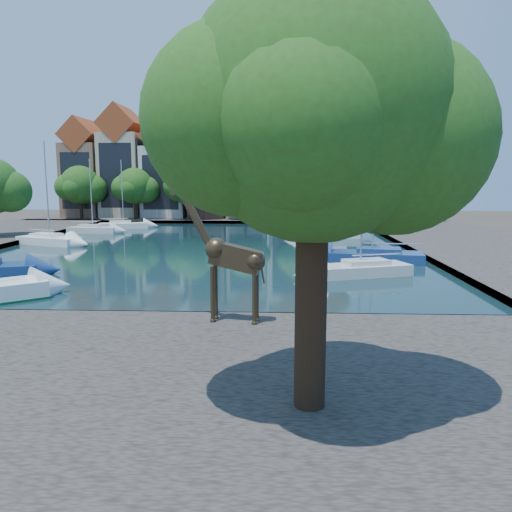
{
  "coord_description": "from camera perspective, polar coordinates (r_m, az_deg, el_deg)",
  "views": [
    {
      "loc": [
        6.66,
        -21.16,
        6.26
      ],
      "look_at": [
        5.73,
        0.06,
        2.97
      ],
      "focal_mm": 35.0,
      "sensor_mm": 36.0,
      "label": 1
    }
  ],
  "objects": [
    {
      "name": "ground",
      "position": [
        23.05,
        -14.51,
        -7.25
      ],
      "size": [
        160.0,
        160.0,
        0.0
      ],
      "primitive_type": "plane",
      "color": "#38332B",
      "rests_on": "ground"
    },
    {
      "name": "sailboat_left_c",
      "position": [
        51.3,
        -22.5,
        1.85
      ],
      "size": [
        6.78,
        4.39,
        9.68
      ],
      "color": "white",
      "rests_on": "water_basin"
    },
    {
      "name": "sailboat_right_a",
      "position": [
        32.81,
        11.84,
        -1.26
      ],
      "size": [
        6.8,
        4.19,
        9.99
      ],
      "color": "silver",
      "rests_on": "water_basin"
    },
    {
      "name": "townhouse_east_mid",
      "position": [
        77.19,
        3.93,
        10.15
      ],
      "size": [
        6.43,
        9.18,
        16.65
      ],
      "color": "beige",
      "rests_on": "far_quay"
    },
    {
      "name": "right_quay",
      "position": [
        49.11,
        24.42,
        0.98
      ],
      "size": [
        14.0,
        52.0,
        0.5
      ],
      "primitive_type": "cube",
      "color": "#4A4540",
      "rests_on": "ground"
    },
    {
      "name": "near_quay",
      "position": [
        16.76,
        -21.67,
        -12.86
      ],
      "size": [
        50.0,
        14.0,
        0.5
      ],
      "primitive_type": "cube",
      "color": "#4A4540",
      "rests_on": "ground"
    },
    {
      "name": "plane_tree",
      "position": [
        12.27,
        7.22,
        15.34
      ],
      "size": [
        8.32,
        6.4,
        10.62
      ],
      "color": "#332114",
      "rests_on": "near_quay"
    },
    {
      "name": "townhouse_center",
      "position": [
        77.91,
        -5.45,
        10.31
      ],
      "size": [
        5.44,
        9.18,
        16.93
      ],
      "color": "brown",
      "rests_on": "far_quay"
    },
    {
      "name": "far_tree_west",
      "position": [
        74.56,
        -13.63,
        7.64
      ],
      "size": [
        6.76,
        5.2,
        7.36
      ],
      "color": "#332114",
      "rests_on": "far_quay"
    },
    {
      "name": "sailboat_left_d",
      "position": [
        60.59,
        -18.15,
        3.02
      ],
      "size": [
        5.59,
        2.11,
        8.46
      ],
      "color": "silver",
      "rests_on": "water_basin"
    },
    {
      "name": "townhouse_west_mid",
      "position": [
        80.72,
        -14.76,
        9.92
      ],
      "size": [
        5.94,
        9.18,
        16.79
      ],
      "color": "#B7AB8D",
      "rests_on": "far_quay"
    },
    {
      "name": "sailboat_right_b",
      "position": [
        38.45,
        13.13,
        0.22
      ],
      "size": [
        7.67,
        3.58,
        12.81
      ],
      "color": "navy",
      "rests_on": "water_basin"
    },
    {
      "name": "far_tree_east",
      "position": [
        71.74,
        5.31,
        7.95
      ],
      "size": [
        7.54,
        5.8,
        7.84
      ],
      "color": "#332114",
      "rests_on": "far_quay"
    },
    {
      "name": "far_tree_far_east",
      "position": [
        72.57,
        11.68,
        7.68
      ],
      "size": [
        6.76,
        5.2,
        7.36
      ],
      "color": "#332114",
      "rests_on": "far_quay"
    },
    {
      "name": "sailboat_right_c",
      "position": [
        53.43,
        8.24,
        2.73
      ],
      "size": [
        6.73,
        2.77,
        10.94
      ],
      "color": "white",
      "rests_on": "water_basin"
    },
    {
      "name": "far_tree_mid_west",
      "position": [
        72.75,
        -7.5,
        7.96
      ],
      "size": [
        7.8,
        6.0,
        8.0
      ],
      "color": "#332114",
      "rests_on": "far_quay"
    },
    {
      "name": "water_basin",
      "position": [
        46.07,
        -5.83,
        0.99
      ],
      "size": [
        38.0,
        50.0,
        0.08
      ],
      "primitive_type": "cube",
      "color": "black",
      "rests_on": "ground"
    },
    {
      "name": "townhouse_east_inner",
      "position": [
        77.3,
        -0.96,
        9.89
      ],
      "size": [
        5.94,
        9.18,
        15.79
      ],
      "color": "tan",
      "rests_on": "far_quay"
    },
    {
      "name": "townhouse_west_end",
      "position": [
        82.66,
        -18.77,
        9.1
      ],
      "size": [
        5.44,
        9.18,
        14.93
      ],
      "color": "brown",
      "rests_on": "far_quay"
    },
    {
      "name": "townhouse_east_end",
      "position": [
        77.6,
        8.79,
        9.32
      ],
      "size": [
        5.44,
        9.18,
        14.43
      ],
      "color": "brown",
      "rests_on": "far_quay"
    },
    {
      "name": "far_tree_far_west",
      "position": [
        77.14,
        -19.39,
        7.51
      ],
      "size": [
        7.28,
        5.6,
        7.68
      ],
      "color": "#332114",
      "rests_on": "far_quay"
    },
    {
      "name": "far_tree_mid_east",
      "position": [
        71.81,
        -1.15,
        7.9
      ],
      "size": [
        7.02,
        5.4,
        7.52
      ],
      "color": "#332114",
      "rests_on": "far_quay"
    },
    {
      "name": "townhouse_west_inner",
      "position": [
        79.04,
        -10.17,
        9.45
      ],
      "size": [
        6.43,
        9.18,
        15.15
      ],
      "color": "beige",
      "rests_on": "far_quay"
    },
    {
      "name": "sailboat_right_d",
      "position": [
        60.67,
        7.56,
        3.4
      ],
      "size": [
        6.41,
        3.14,
        8.68
      ],
      "color": "white",
      "rests_on": "water_basin"
    },
    {
      "name": "far_quay",
      "position": [
        77.68,
        -2.43,
        4.35
      ],
      "size": [
        60.0,
        16.0,
        0.5
      ],
      "primitive_type": "cube",
      "color": "#4A4540",
      "rests_on": "ground"
    },
    {
      "name": "giraffe_statue",
      "position": [
        20.04,
        -3.17,
        -0.04
      ],
      "size": [
        3.82,
        1.0,
        5.46
      ],
      "color": "#392D1C",
      "rests_on": "near_quay"
    },
    {
      "name": "sailboat_left_e",
      "position": [
        65.5,
        -14.9,
        3.53
      ],
      "size": [
        6.37,
        3.64,
        8.53
      ],
      "color": "white",
      "rests_on": "water_basin"
    }
  ]
}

